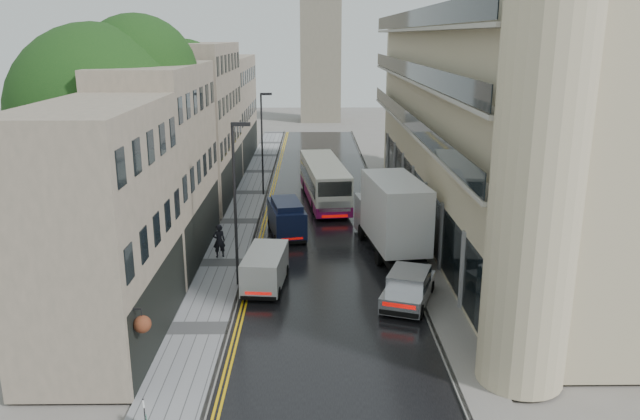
{
  "coord_description": "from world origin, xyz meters",
  "views": [
    {
      "loc": [
        -0.79,
        -14.45,
        12.66
      ],
      "look_at": [
        -0.38,
        18.0,
        3.56
      ],
      "focal_mm": 35.0,
      "sensor_mm": 36.0,
      "label": 1
    }
  ],
  "objects_px": {
    "lamp_post_near": "(235,207)",
    "tree_far": "(162,123)",
    "lamp_post_far": "(262,145)",
    "estate_sign": "(145,418)",
    "white_lorry": "(379,226)",
    "cream_bus": "(313,192)",
    "navy_van": "(276,225)",
    "pedestrian": "(219,241)",
    "white_van": "(243,279)",
    "tree_near": "(101,142)",
    "silver_hatchback": "(383,297)"
  },
  "relations": [
    {
      "from": "pedestrian",
      "to": "lamp_post_far",
      "type": "xyz_separation_m",
      "value": [
        1.44,
        14.98,
        3.09
      ]
    },
    {
      "from": "pedestrian",
      "to": "cream_bus",
      "type": "bearing_deg",
      "value": -140.12
    },
    {
      "from": "tree_far",
      "to": "white_lorry",
      "type": "distance_m",
      "value": 21.02
    },
    {
      "from": "lamp_post_near",
      "to": "estate_sign",
      "type": "bearing_deg",
      "value": -95.13
    },
    {
      "from": "navy_van",
      "to": "lamp_post_near",
      "type": "height_order",
      "value": "lamp_post_near"
    },
    {
      "from": "navy_van",
      "to": "estate_sign",
      "type": "distance_m",
      "value": 19.62
    },
    {
      "from": "tree_far",
      "to": "estate_sign",
      "type": "distance_m",
      "value": 30.67
    },
    {
      "from": "white_van",
      "to": "lamp_post_far",
      "type": "bearing_deg",
      "value": 96.94
    },
    {
      "from": "white_van",
      "to": "navy_van",
      "type": "xyz_separation_m",
      "value": [
        1.19,
        8.37,
        0.25
      ]
    },
    {
      "from": "tree_far",
      "to": "silver_hatchback",
      "type": "bearing_deg",
      "value": -54.24
    },
    {
      "from": "tree_near",
      "to": "lamp_post_far",
      "type": "relative_size",
      "value": 1.7
    },
    {
      "from": "tree_near",
      "to": "pedestrian",
      "type": "bearing_deg",
      "value": 1.28
    },
    {
      "from": "tree_near",
      "to": "lamp_post_far",
      "type": "bearing_deg",
      "value": 63.06
    },
    {
      "from": "white_lorry",
      "to": "pedestrian",
      "type": "relative_size",
      "value": 4.49
    },
    {
      "from": "tree_far",
      "to": "cream_bus",
      "type": "relative_size",
      "value": 1.08
    },
    {
      "from": "lamp_post_far",
      "to": "white_van",
      "type": "bearing_deg",
      "value": -91.05
    },
    {
      "from": "white_lorry",
      "to": "lamp_post_far",
      "type": "relative_size",
      "value": 1.09
    },
    {
      "from": "silver_hatchback",
      "to": "white_van",
      "type": "bearing_deg",
      "value": -175.6
    },
    {
      "from": "tree_far",
      "to": "white_van",
      "type": "bearing_deg",
      "value": -66.86
    },
    {
      "from": "tree_far",
      "to": "lamp_post_near",
      "type": "bearing_deg",
      "value": -66.25
    },
    {
      "from": "white_lorry",
      "to": "silver_hatchback",
      "type": "relative_size",
      "value": 2.02
    },
    {
      "from": "tree_near",
      "to": "white_van",
      "type": "height_order",
      "value": "tree_near"
    },
    {
      "from": "white_van",
      "to": "cream_bus",
      "type": "bearing_deg",
      "value": 82.46
    },
    {
      "from": "cream_bus",
      "to": "white_van",
      "type": "distance_m",
      "value": 15.81
    },
    {
      "from": "white_lorry",
      "to": "lamp_post_far",
      "type": "distance_m",
      "value": 18.03
    },
    {
      "from": "cream_bus",
      "to": "lamp_post_far",
      "type": "height_order",
      "value": "lamp_post_far"
    },
    {
      "from": "tree_far",
      "to": "lamp_post_near",
      "type": "height_order",
      "value": "tree_far"
    },
    {
      "from": "tree_far",
      "to": "lamp_post_far",
      "type": "height_order",
      "value": "tree_far"
    },
    {
      "from": "cream_bus",
      "to": "lamp_post_near",
      "type": "relative_size",
      "value": 1.37
    },
    {
      "from": "pedestrian",
      "to": "tree_far",
      "type": "bearing_deg",
      "value": -85.46
    },
    {
      "from": "lamp_post_far",
      "to": "estate_sign",
      "type": "xyz_separation_m",
      "value": [
        -1.5,
        -31.69,
        -3.6
      ]
    },
    {
      "from": "pedestrian",
      "to": "silver_hatchback",
      "type": "bearing_deg",
      "value": 118.88
    },
    {
      "from": "silver_hatchback",
      "to": "estate_sign",
      "type": "height_order",
      "value": "silver_hatchback"
    },
    {
      "from": "white_lorry",
      "to": "white_van",
      "type": "distance_m",
      "value": 8.62
    },
    {
      "from": "lamp_post_far",
      "to": "cream_bus",
      "type": "bearing_deg",
      "value": -55.03
    },
    {
      "from": "navy_van",
      "to": "cream_bus",
      "type": "bearing_deg",
      "value": 60.83
    },
    {
      "from": "lamp_post_near",
      "to": "tree_far",
      "type": "bearing_deg",
      "value": 115.94
    },
    {
      "from": "tree_far",
      "to": "white_lorry",
      "type": "relative_size",
      "value": 1.39
    },
    {
      "from": "tree_far",
      "to": "navy_van",
      "type": "relative_size",
      "value": 2.57
    },
    {
      "from": "white_lorry",
      "to": "estate_sign",
      "type": "distance_m",
      "value": 18.15
    },
    {
      "from": "cream_bus",
      "to": "lamp_post_near",
      "type": "xyz_separation_m",
      "value": [
        -3.99,
        -13.84,
        2.74
      ]
    },
    {
      "from": "cream_bus",
      "to": "estate_sign",
      "type": "xyz_separation_m",
      "value": [
        -5.6,
        -26.37,
        -0.99
      ]
    },
    {
      "from": "navy_van",
      "to": "pedestrian",
      "type": "height_order",
      "value": "navy_van"
    },
    {
      "from": "cream_bus",
      "to": "navy_van",
      "type": "height_order",
      "value": "cream_bus"
    },
    {
      "from": "lamp_post_far",
      "to": "estate_sign",
      "type": "bearing_deg",
      "value": -95.32
    },
    {
      "from": "tree_far",
      "to": "navy_van",
      "type": "height_order",
      "value": "tree_far"
    },
    {
      "from": "white_lorry",
      "to": "silver_hatchback",
      "type": "bearing_deg",
      "value": -101.33
    },
    {
      "from": "white_lorry",
      "to": "pedestrian",
      "type": "xyz_separation_m",
      "value": [
        -9.19,
        1.19,
        -1.25
      ]
    },
    {
      "from": "lamp_post_far",
      "to": "white_lorry",
      "type": "bearing_deg",
      "value": -67.0
    },
    {
      "from": "pedestrian",
      "to": "lamp_post_far",
      "type": "relative_size",
      "value": 0.24
    }
  ]
}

